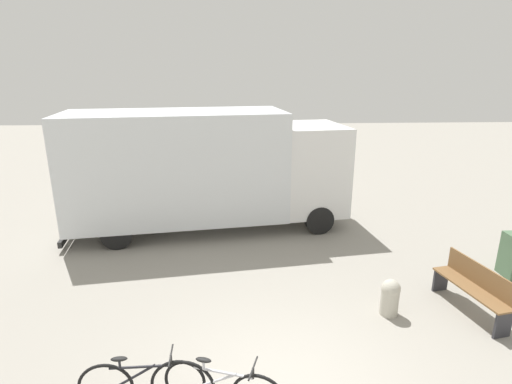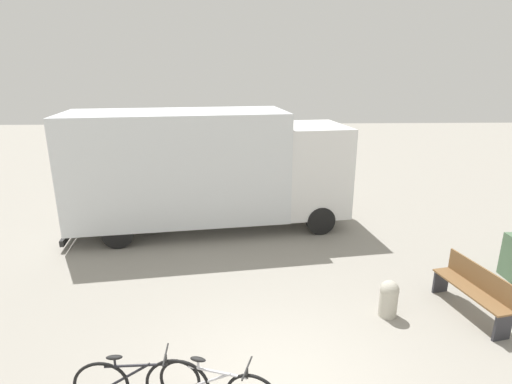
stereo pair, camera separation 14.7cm
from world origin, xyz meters
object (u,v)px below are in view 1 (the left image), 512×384
object	(u,v)px
delivery_truck	(205,167)
bicycle_near	(142,384)
park_bench	(474,286)
bollard_near_bench	(390,296)

from	to	relation	value
delivery_truck	bicycle_near	world-z (taller)	delivery_truck
delivery_truck	park_bench	distance (m)	7.20
bicycle_near	bollard_near_bench	world-z (taller)	bicycle_near
park_bench	bicycle_near	xyz separation A→B (m)	(-5.81, -2.01, -0.14)
park_bench	bollard_near_bench	size ratio (longest dim) A/B	2.42
delivery_truck	bicycle_near	bearing A→B (deg)	-101.41
delivery_truck	bicycle_near	distance (m)	6.79
park_bench	bicycle_near	bearing A→B (deg)	97.83
park_bench	bollard_near_bench	bearing A→B (deg)	79.23
park_bench	bollard_near_bench	distance (m)	1.63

